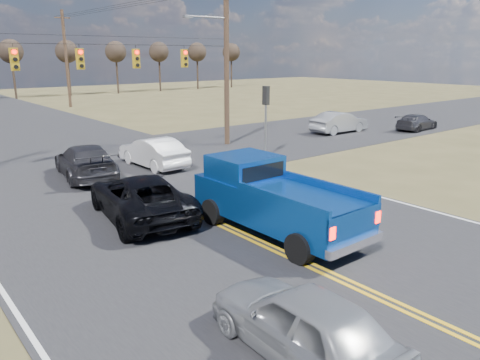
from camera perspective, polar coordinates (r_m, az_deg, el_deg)
ground at (r=11.57m, az=18.05°, el=-14.18°), size 160.00×160.00×0.00m
road_main at (r=18.42m, az=-8.75°, el=-2.53°), size 14.00×120.00×0.02m
road_cross at (r=25.44m, az=-17.91°, el=1.81°), size 120.00×12.00×0.02m
signal_gantry at (r=24.83m, az=-17.59°, el=13.35°), size 19.60×4.83×10.00m
utility_poles at (r=23.91m, az=-18.04°, el=13.66°), size 19.60×58.32×10.00m
treeline at (r=33.38m, az=-24.54°, el=14.08°), size 87.00×117.80×7.40m
pickup_truck at (r=14.79m, az=4.02°, el=-2.30°), size 2.49×6.11×2.29m
silver_suv at (r=9.10m, az=7.74°, el=-16.86°), size 1.85×4.26×1.43m
black_suv at (r=16.50m, az=-12.04°, el=-2.00°), size 3.40×5.85×1.53m
white_car_queue at (r=24.02m, az=-10.54°, el=3.36°), size 1.71×4.57×1.49m
dgrey_car_queue at (r=22.62m, az=-18.32°, el=2.18°), size 3.00×5.57×1.53m
cross_car_east_near at (r=34.84m, az=12.00°, el=6.89°), size 1.74×4.67×1.52m
cross_car_east_far at (r=37.80m, az=20.75°, el=6.62°), size 1.99×4.26×1.20m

